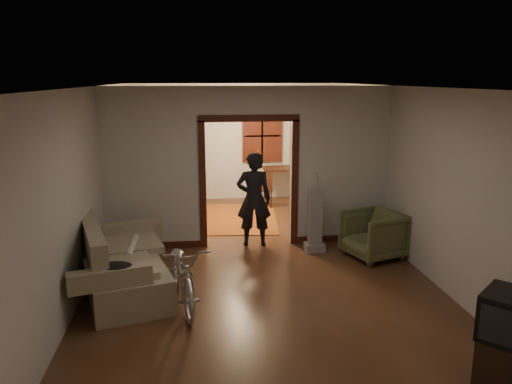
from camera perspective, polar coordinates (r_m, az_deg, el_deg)
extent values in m
cube|color=#3F2314|center=(8.37, -0.25, -7.57)|extent=(5.00, 8.50, 0.01)
cube|color=white|center=(7.84, -0.27, 11.98)|extent=(5.00, 8.50, 0.01)
cube|color=beige|center=(12.16, -2.62, 5.70)|extent=(5.00, 0.02, 2.80)
cube|color=beige|center=(8.09, -18.14, 1.37)|extent=(0.02, 8.50, 2.80)
cube|color=beige|center=(8.63, 16.46, 2.19)|extent=(0.02, 8.50, 2.80)
cube|color=beige|center=(8.72, -0.84, 2.82)|extent=(5.00, 0.14, 2.80)
cube|color=#3F170E|center=(8.77, -0.83, 0.89)|extent=(1.74, 0.20, 2.32)
cube|color=black|center=(12.18, 0.70, 6.44)|extent=(0.98, 0.06, 1.28)
sphere|color=#FFE0A5|center=(10.34, -1.91, 9.72)|extent=(0.24, 0.24, 0.24)
cube|color=silver|center=(8.84, 6.00, 1.91)|extent=(0.08, 0.01, 0.12)
cube|color=#797351|center=(7.27, -15.04, -7.02)|extent=(1.56, 2.39, 1.01)
cylinder|color=beige|center=(7.53, -13.99, -6.07)|extent=(0.11, 0.85, 0.11)
ellipsoid|color=black|center=(6.36, -15.79, -8.32)|extent=(0.44, 0.33, 0.13)
imported|color=silver|center=(6.68, -8.38, -9.09)|extent=(0.87, 1.76, 0.88)
imported|color=brown|center=(8.51, 13.24, -4.78)|extent=(1.09, 1.07, 0.79)
cube|color=black|center=(5.71, 26.56, -16.84)|extent=(0.67, 0.67, 0.45)
cube|color=black|center=(5.50, 27.07, -12.53)|extent=(0.73, 0.72, 0.47)
cube|color=gray|center=(8.61, 6.78, -3.22)|extent=(0.37, 0.32, 1.10)
imported|color=black|center=(8.79, -0.25, -0.82)|extent=(0.65, 0.46, 1.68)
cube|color=maroon|center=(10.62, -2.54, -3.04)|extent=(2.01, 2.51, 0.02)
cube|color=black|center=(11.97, -9.38, 2.85)|extent=(0.90, 0.54, 1.73)
sphere|color=#1E5972|center=(11.83, -9.57, 7.97)|extent=(0.27, 0.27, 0.27)
cube|color=#341A11|center=(12.12, 3.44, 0.89)|extent=(1.18, 0.79, 0.81)
cube|color=#341A11|center=(11.49, 0.84, 0.32)|extent=(0.44, 0.44, 0.84)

